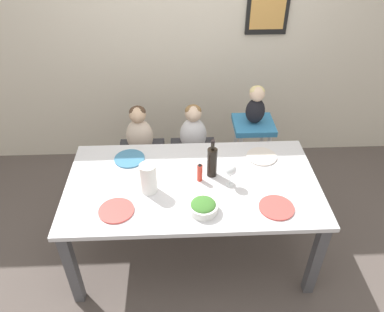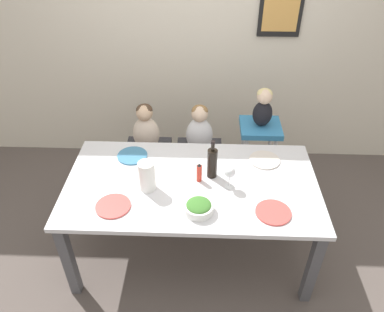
{
  "view_description": "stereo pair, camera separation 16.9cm",
  "coord_description": "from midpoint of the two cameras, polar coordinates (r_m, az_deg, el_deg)",
  "views": [
    {
      "loc": [
        -0.09,
        -2.02,
        2.51
      ],
      "look_at": [
        0.0,
        0.07,
        0.91
      ],
      "focal_mm": 35.0,
      "sensor_mm": 36.0,
      "label": 1
    },
    {
      "loc": [
        0.08,
        -2.03,
        2.51
      ],
      "look_at": [
        0.0,
        0.07,
        0.91
      ],
      "focal_mm": 35.0,
      "sensor_mm": 36.0,
      "label": 2
    }
  ],
  "objects": [
    {
      "name": "chair_far_center",
      "position": [
        3.49,
        2.47,
        -0.06
      ],
      "size": [
        0.42,
        0.39,
        0.47
      ],
      "color": "silver",
      "rests_on": "ground_plane"
    },
    {
      "name": "chair_right_highchair",
      "position": [
        3.43,
        11.55,
        2.24
      ],
      "size": [
        0.36,
        0.34,
        0.75
      ],
      "color": "silver",
      "rests_on": "ground_plane"
    },
    {
      "name": "dinner_plate_back_left",
      "position": [
        2.95,
        -7.46,
        0.02
      ],
      "size": [
        0.23,
        0.23,
        0.01
      ],
      "color": "teal",
      "rests_on": "dining_table"
    },
    {
      "name": "condiment_bottle_hot_sauce",
      "position": [
        2.66,
        2.92,
        -2.58
      ],
      "size": [
        0.04,
        0.04,
        0.15
      ],
      "color": "red",
      "rests_on": "dining_table"
    },
    {
      "name": "person_baby_right",
      "position": [
        3.25,
        12.31,
        7.38
      ],
      "size": [
        0.17,
        0.14,
        0.35
      ],
      "color": "black",
      "rests_on": "chair_right_highchair"
    },
    {
      "name": "salad_bowl_large",
      "position": [
        2.45,
        3.02,
        -7.84
      ],
      "size": [
        0.19,
        0.19,
        0.08
      ],
      "color": "white",
      "rests_on": "dining_table"
    },
    {
      "name": "wine_bottle",
      "position": [
        2.68,
        4.91,
        -1.02
      ],
      "size": [
        0.07,
        0.07,
        0.31
      ],
      "color": "black",
      "rests_on": "dining_table"
    },
    {
      "name": "wall_back",
      "position": [
        3.62,
        2.28,
        18.52
      ],
      "size": [
        10.0,
        0.09,
        2.7
      ],
      "color": "beige",
      "rests_on": "ground_plane"
    },
    {
      "name": "dinner_plate_front_right",
      "position": [
        2.54,
        14.17,
        -8.38
      ],
      "size": [
        0.23,
        0.23,
        0.01
      ],
      "color": "#D14C47",
      "rests_on": "dining_table"
    },
    {
      "name": "dining_table",
      "position": [
        2.75,
        1.71,
        -5.36
      ],
      "size": [
        1.81,
        0.96,
        0.73
      ],
      "color": "silver",
      "rests_on": "ground_plane"
    },
    {
      "name": "paper_towel_roll",
      "position": [
        2.58,
        -5.01,
        -3.11
      ],
      "size": [
        0.11,
        0.11,
        0.22
      ],
      "color": "white",
      "rests_on": "dining_table"
    },
    {
      "name": "person_child_center",
      "position": [
        3.32,
        2.6,
        4.02
      ],
      "size": [
        0.24,
        0.19,
        0.46
      ],
      "color": "silver",
      "rests_on": "chair_far_center"
    },
    {
      "name": "wine_glass_near",
      "position": [
        2.59,
        7.63,
        -2.54
      ],
      "size": [
        0.08,
        0.08,
        0.18
      ],
      "color": "white",
      "rests_on": "dining_table"
    },
    {
      "name": "ground_plane",
      "position": [
        3.22,
        1.5,
        -13.9
      ],
      "size": [
        14.0,
        14.0,
        0.0
      ],
      "primitive_type": "plane",
      "color": "#564C47"
    },
    {
      "name": "chair_far_left",
      "position": [
        3.52,
        -5.34,
        0.12
      ],
      "size": [
        0.42,
        0.39,
        0.47
      ],
      "color": "silver",
      "rests_on": "ground_plane"
    },
    {
      "name": "dinner_plate_front_left",
      "position": [
        2.54,
        -10.06,
        -7.58
      ],
      "size": [
        0.23,
        0.23,
        0.01
      ],
      "color": "#D14C47",
      "rests_on": "dining_table"
    },
    {
      "name": "dinner_plate_back_right",
      "position": [
        2.95,
        12.62,
        -0.64
      ],
      "size": [
        0.23,
        0.23,
        0.01
      ],
      "color": "silver",
      "rests_on": "dining_table"
    },
    {
      "name": "person_child_left",
      "position": [
        3.35,
        -5.62,
        4.17
      ],
      "size": [
        0.24,
        0.19,
        0.46
      ],
      "color": "beige",
      "rests_on": "chair_far_left"
    }
  ]
}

